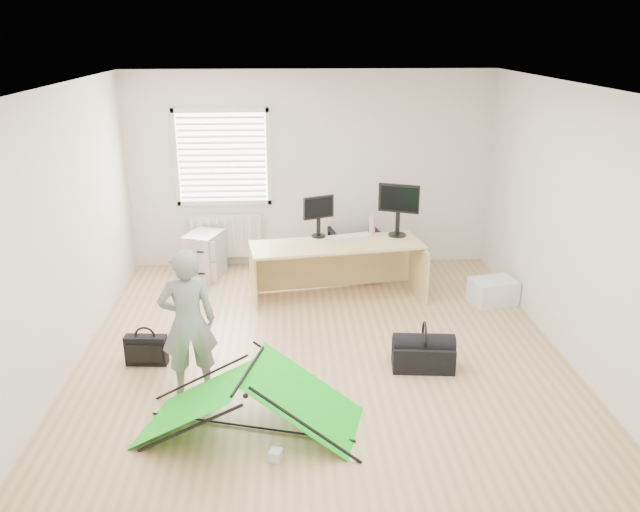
{
  "coord_description": "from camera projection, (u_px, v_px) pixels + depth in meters",
  "views": [
    {
      "loc": [
        -0.33,
        -5.72,
        3.18
      ],
      "look_at": [
        0.0,
        0.4,
        0.95
      ],
      "focal_mm": 35.0,
      "sensor_mm": 36.0,
      "label": 1
    }
  ],
  "objects": [
    {
      "name": "monitor_right",
      "position": [
        398.0,
        217.0,
        7.84
      ],
      "size": [
        0.52,
        0.3,
        0.49
      ],
      "primitive_type": "cube",
      "rotation": [
        0.0,
        0.0,
        -0.38
      ],
      "color": "black",
      "rests_on": "desk"
    },
    {
      "name": "laptop_bag",
      "position": [
        146.0,
        350.0,
        6.25
      ],
      "size": [
        0.42,
        0.16,
        0.31
      ],
      "primitive_type": "cube",
      "rotation": [
        0.0,
        0.0,
        -0.09
      ],
      "color": "black",
      "rests_on": "ground"
    },
    {
      "name": "keyboard",
      "position": [
        352.0,
        236.0,
        7.87
      ],
      "size": [
        0.51,
        0.28,
        0.02
      ],
      "primitive_type": "cube",
      "rotation": [
        0.0,
        0.0,
        0.26
      ],
      "color": "beige",
      "rests_on": "desk"
    },
    {
      "name": "back_wall",
      "position": [
        311.0,
        171.0,
        8.59
      ],
      "size": [
        5.0,
        0.02,
        2.7
      ],
      "primitive_type": "cube",
      "color": "silver",
      "rests_on": "ground"
    },
    {
      "name": "person",
      "position": [
        188.0,
        322.0,
        5.61
      ],
      "size": [
        0.57,
        0.44,
        1.4
      ],
      "primitive_type": "imported",
      "rotation": [
        0.0,
        0.0,
        3.36
      ],
      "color": "gray",
      "rests_on": "ground"
    },
    {
      "name": "storage_crate",
      "position": [
        493.0,
        291.0,
        7.68
      ],
      "size": [
        0.61,
        0.49,
        0.3
      ],
      "primitive_type": "cube",
      "rotation": [
        0.0,
        0.0,
        0.25
      ],
      "color": "white",
      "rests_on": "ground"
    },
    {
      "name": "tote_bag",
      "position": [
        214.0,
        254.0,
        8.8
      ],
      "size": [
        0.37,
        0.24,
        0.41
      ],
      "primitive_type": "cube",
      "rotation": [
        0.0,
        0.0,
        -0.26
      ],
      "color": "teal",
      "rests_on": "ground"
    },
    {
      "name": "thermos",
      "position": [
        372.0,
        226.0,
        7.88
      ],
      "size": [
        0.09,
        0.09,
        0.26
      ],
      "primitive_type": "cylinder",
      "rotation": [
        0.0,
        0.0,
        0.36
      ],
      "color": "#D4777D",
      "rests_on": "desk"
    },
    {
      "name": "kite",
      "position": [
        250.0,
        400.0,
        5.19
      ],
      "size": [
        1.95,
        1.25,
        0.56
      ],
      "primitive_type": null,
      "rotation": [
        0.0,
        0.0,
        -0.27
      ],
      "color": "#14D319",
      "rests_on": "ground"
    },
    {
      "name": "desk",
      "position": [
        336.0,
        271.0,
        7.74
      ],
      "size": [
        2.18,
        0.96,
        0.72
      ],
      "primitive_type": "cube",
      "rotation": [
        0.0,
        0.0,
        0.14
      ],
      "color": "tan",
      "rests_on": "ground"
    },
    {
      "name": "office_chair",
      "position": [
        355.0,
        250.0,
        8.62
      ],
      "size": [
        0.76,
        0.77,
        0.61
      ],
      "primitive_type": "imported",
      "rotation": [
        0.0,
        0.0,
        3.31
      ],
      "color": "black",
      "rests_on": "ground"
    },
    {
      "name": "white_box",
      "position": [
        276.0,
        455.0,
        4.88
      ],
      "size": [
        0.12,
        0.12,
        0.09
      ],
      "primitive_type": "cube",
      "rotation": [
        0.0,
        0.0,
        -0.35
      ],
      "color": "silver",
      "rests_on": "ground"
    },
    {
      "name": "window",
      "position": [
        222.0,
        158.0,
        8.43
      ],
      "size": [
        1.2,
        0.06,
        1.2
      ],
      "primitive_type": "cube",
      "color": "silver",
      "rests_on": "back_wall"
    },
    {
      "name": "ground",
      "position": [
        322.0,
        355.0,
        6.48
      ],
      "size": [
        5.5,
        5.5,
        0.0
      ],
      "primitive_type": "plane",
      "color": "tan",
      "rests_on": "ground"
    },
    {
      "name": "monitor_left",
      "position": [
        318.0,
        222.0,
        7.82
      ],
      "size": [
        0.41,
        0.24,
        0.39
      ],
      "primitive_type": "cube",
      "rotation": [
        0.0,
        0.0,
        0.4
      ],
      "color": "black",
      "rests_on": "desk"
    },
    {
      "name": "radiator",
      "position": [
        226.0,
        236.0,
        8.77
      ],
      "size": [
        1.0,
        0.12,
        0.6
      ],
      "primitive_type": "cube",
      "color": "silver",
      "rests_on": "back_wall"
    },
    {
      "name": "filing_cabinet",
      "position": [
        205.0,
        255.0,
        8.41
      ],
      "size": [
        0.56,
        0.64,
        0.63
      ],
      "primitive_type": "cube",
      "rotation": [
        0.0,
        0.0,
        -0.35
      ],
      "color": "#AFB3B5",
      "rests_on": "ground"
    },
    {
      "name": "duffel_bag",
      "position": [
        423.0,
        356.0,
        6.18
      ],
      "size": [
        0.63,
        0.37,
        0.26
      ],
      "primitive_type": "cube",
      "rotation": [
        0.0,
        0.0,
        -0.1
      ],
      "color": "black",
      "rests_on": "ground"
    }
  ]
}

